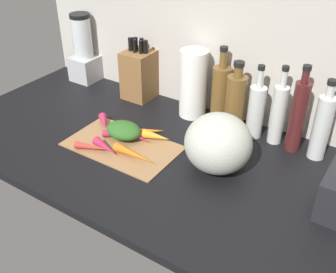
{
  "coord_description": "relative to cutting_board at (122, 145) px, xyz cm",
  "views": [
    {
      "loc": [
        67.94,
        -98.24,
        82.11
      ],
      "look_at": [
        4.48,
        -1.73,
        8.62
      ],
      "focal_mm": 43.17,
      "sensor_mm": 36.0,
      "label": 1
    }
  ],
  "objects": [
    {
      "name": "carrot_5",
      "position": [
        -4.92,
        2.59,
        1.69
      ],
      "size": [
        10.2,
        6.64,
        2.58
      ],
      "primitive_type": "cone",
      "rotation": [
        0.0,
        1.57,
        0.44
      ],
      "color": "#B2264C",
      "rests_on": "cutting_board"
    },
    {
      "name": "paper_towel_roll",
      "position": [
        9.19,
        34.68,
        13.4
      ],
      "size": [
        10.98,
        10.98,
        27.6
      ],
      "primitive_type": "cylinder",
      "color": "white",
      "rests_on": "ground_plane"
    },
    {
      "name": "bottle_1",
      "position": [
        28.92,
        31.93,
        11.72
      ],
      "size": [
        7.5,
        7.5,
        28.43
      ],
      "color": "brown",
      "rests_on": "ground_plane"
    },
    {
      "name": "bottle_0",
      "position": [
        20.21,
        37.08,
        11.56
      ],
      "size": [
        7.34,
        7.34,
        30.61
      ],
      "color": "brown",
      "rests_on": "ground_plane"
    },
    {
      "name": "bottle_4",
      "position": [
        52.07,
        32.6,
        13.4
      ],
      "size": [
        5.43,
        5.43,
        32.1
      ],
      "color": "#471919",
      "rests_on": "ground_plane"
    },
    {
      "name": "cutting_board",
      "position": [
        0.0,
        0.0,
        0.0
      ],
      "size": [
        40.58,
        24.33,
        0.8
      ],
      "primitive_type": "cube",
      "color": "#997047",
      "rests_on": "ground_plane"
    },
    {
      "name": "carrot_4",
      "position": [
        0.7,
        5.74,
        1.88
      ],
      "size": [
        16.49,
        4.73,
        2.96
      ],
      "primitive_type": "cone",
      "rotation": [
        0.0,
        1.57,
        -0.11
      ],
      "color": "#B2264C",
      "rests_on": "cutting_board"
    },
    {
      "name": "carrot_0",
      "position": [
        -6.53,
        -8.65,
        1.71
      ],
      "size": [
        13.12,
        6.67,
        2.63
      ],
      "primitive_type": "cone",
      "rotation": [
        0.0,
        1.57,
        0.33
      ],
      "color": "red",
      "rests_on": "cutting_board"
    },
    {
      "name": "blender_appliance",
      "position": [
        -51.38,
        36.43,
        13.35
      ],
      "size": [
        11.98,
        11.98,
        31.9
      ],
      "color": "#B2B2B7",
      "rests_on": "ground_plane"
    },
    {
      "name": "carrot_6",
      "position": [
        -2.34,
        -6.44,
        2.04
      ],
      "size": [
        11.97,
        6.06,
        3.29
      ],
      "primitive_type": "cone",
      "rotation": [
        0.0,
        1.57,
        -0.25
      ],
      "color": "#B2264C",
      "rests_on": "cutting_board"
    },
    {
      "name": "carrot_greens_pile",
      "position": [
        -2.6,
        4.38,
        3.33
      ],
      "size": [
        13.86,
        10.66,
        5.86
      ],
      "primitive_type": "ellipsoid",
      "color": "#2D6023",
      "rests_on": "cutting_board"
    },
    {
      "name": "bottle_3",
      "position": [
        44.9,
        33.77,
        11.52
      ],
      "size": [
        5.24,
        5.24,
        29.83
      ],
      "color": "silver",
      "rests_on": "ground_plane"
    },
    {
      "name": "carrot_3",
      "position": [
        3.23,
        10.23,
        1.98
      ],
      "size": [
        12.92,
        10.72,
        3.17
      ],
      "primitive_type": "cone",
      "rotation": [
        0.0,
        1.57,
        0.64
      ],
      "color": "orange",
      "rests_on": "cutting_board"
    },
    {
      "name": "carrot_1",
      "position": [
        9.04,
        -4.42,
        2.03
      ],
      "size": [
        17.17,
        4.02,
        3.25
      ],
      "primitive_type": "cone",
      "rotation": [
        0.0,
        1.57,
        -0.05
      ],
      "color": "orange",
      "rests_on": "cutting_board"
    },
    {
      "name": "wall_back",
      "position": [
        13.23,
        43.68,
        29.6
      ],
      "size": [
        170.0,
        3.0,
        60.0
      ],
      "primitive_type": "cube",
      "color": "#BCB7AD",
      "rests_on": "ground_plane"
    },
    {
      "name": "winter_squash",
      "position": [
        34.77,
        7.17,
        9.58
      ],
      "size": [
        22.29,
        21.89,
        19.96
      ],
      "primitive_type": "ellipsoid",
      "color": "#B2B7A8",
      "rests_on": "ground_plane"
    },
    {
      "name": "bottle_5",
      "position": [
        60.59,
        32.34,
        11.96
      ],
      "size": [
        5.9,
        5.9,
        29.28
      ],
      "color": "silver",
      "rests_on": "ground_plane"
    },
    {
      "name": "bottle_2",
      "position": [
        36.7,
        33.32,
        10.36
      ],
      "size": [
        6.12,
        6.12,
        28.38
      ],
      "color": "silver",
      "rests_on": "ground_plane"
    },
    {
      "name": "knife_block",
      "position": [
        -18.6,
        36.09,
        10.55
      ],
      "size": [
        12.15,
        13.57,
        26.55
      ],
      "color": "brown",
      "rests_on": "ground_plane"
    },
    {
      "name": "ground_plane",
      "position": [
        13.23,
        5.18,
        -1.9
      ],
      "size": [
        170.0,
        80.0,
        3.0
      ],
      "primitive_type": "cube",
      "color": "black"
    },
    {
      "name": "carrot_2",
      "position": [
        -13.98,
        6.36,
        2.05
      ],
      "size": [
        9.93,
        9.39,
        3.29
      ],
      "primitive_type": "cone",
      "rotation": [
        0.0,
        1.57,
        -0.73
      ],
      "color": "#B2264C",
      "rests_on": "cutting_board"
    },
    {
      "name": "carrot_7",
      "position": [
        8.81,
        9.16,
        2.16
      ],
      "size": [
        10.83,
        5.2,
        3.52
      ],
      "primitive_type": "cone",
      "rotation": [
        0.0,
        1.57,
        0.17
      ],
      "color": "orange",
      "rests_on": "cutting_board"
    }
  ]
}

